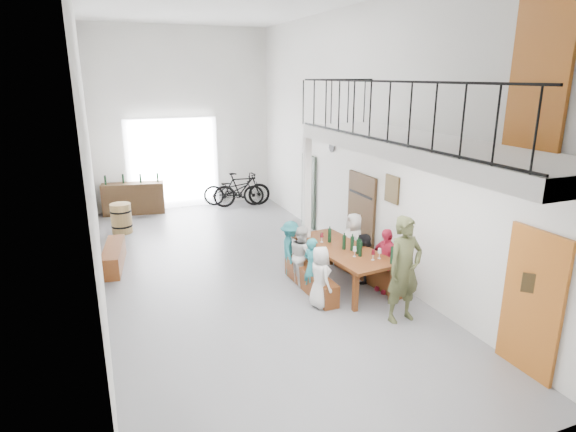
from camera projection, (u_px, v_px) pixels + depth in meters
name	position (u px, v px, depth m)	size (l,w,h in m)	color
floor	(242.00, 273.00, 10.29)	(12.00, 12.00, 0.00)	slate
room_walls	(237.00, 103.00, 9.29)	(12.00, 12.00, 12.00)	white
gateway_portal	(173.00, 164.00, 15.03)	(2.80, 0.08, 2.80)	white
right_wall_decor	(405.00, 203.00, 9.11)	(0.07, 8.28, 5.07)	#A15419
balcony	(419.00, 150.00, 7.39)	(1.52, 5.62, 4.00)	white
tasting_table	(342.00, 252.00, 9.49)	(1.23, 2.50, 0.79)	brown
bench_inner	(310.00, 279.00, 9.42)	(0.30, 1.87, 0.43)	brown
bench_wall	(368.00, 270.00, 9.85)	(0.26, 2.03, 0.47)	brown
tableware	(351.00, 244.00, 9.25)	(0.66, 1.31, 0.35)	black
side_bench	(114.00, 257.00, 10.54)	(0.37, 1.68, 0.47)	brown
oak_barrel	(121.00, 218.00, 12.80)	(0.55, 0.55, 0.80)	olive
serving_counter	(134.00, 198.00, 14.56)	(1.80, 0.50, 0.95)	#3E2713
counter_bottles	(132.00, 179.00, 14.39)	(1.55, 0.25, 0.28)	black
guest_left_a	(320.00, 277.00, 8.64)	(0.56, 0.37, 1.15)	silver
guest_left_b	(312.00, 267.00, 9.10)	(0.42, 0.28, 1.15)	teal
guest_left_c	(302.00, 255.00, 9.62)	(0.58, 0.45, 1.20)	silver
guest_left_d	(290.00, 248.00, 10.07)	(0.75, 0.43, 1.16)	teal
guest_right_a	(385.00, 260.00, 9.25)	(0.75, 0.31, 1.28)	#C4213E
guest_right_b	(363.00, 258.00, 9.73)	(0.95, 0.30, 1.02)	black
guest_right_c	(353.00, 242.00, 10.27)	(0.62, 0.40, 1.27)	silver
host_standing	(404.00, 270.00, 8.07)	(0.68, 0.44, 1.85)	#474B2A
potted_plant	(339.00, 245.00, 11.31)	(0.38, 0.33, 0.42)	#1B4A1D
bicycle_near	(234.00, 190.00, 15.49)	(0.68, 1.94, 1.02)	black
bicycle_far	(242.00, 189.00, 15.36)	(0.52, 1.84, 1.11)	black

